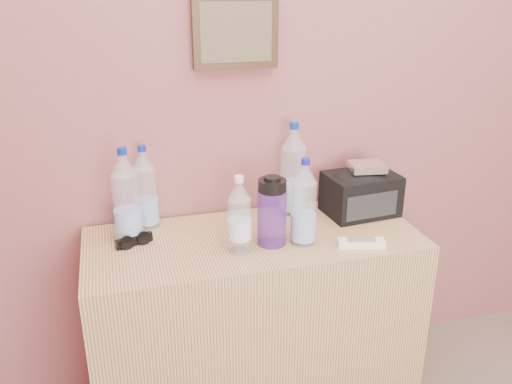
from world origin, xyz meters
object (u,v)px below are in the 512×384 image
pet_large_b (145,191)px  dresser (254,324)px  pet_large_a (127,201)px  ac_remote (361,243)px  toiletry_bag (361,191)px  sunglasses (134,241)px  foil_packet (367,167)px  pet_small (239,219)px  pet_large_c (293,174)px  nalgene_bottle (272,211)px  pet_large_d (304,206)px

pet_large_b → dresser: bearing=-29.4°
pet_large_a → ac_remote: bearing=-18.5°
pet_large_b → toiletry_bag: (0.80, -0.10, -0.04)m
sunglasses → foil_packet: foil_packet is taller
pet_small → foil_packet: 0.56m
dresser → pet_small: pet_small is taller
pet_large_b → sunglasses: size_ratio=2.34×
dresser → pet_small: bearing=-130.0°
pet_large_c → sunglasses: bearing=-168.5°
sunglasses → nalgene_bottle: bearing=-33.7°
nalgene_bottle → dresser: bearing=126.9°
sunglasses → toiletry_bag: size_ratio=0.49×
pet_large_b → sunglasses: pet_large_b is taller
foil_packet → pet_large_c: bearing=160.4°
pet_large_a → foil_packet: size_ratio=2.63×
dresser → pet_large_a: pet_large_a is taller
pet_large_b → pet_small: bearing=-45.6°
nalgene_bottle → pet_large_b: bearing=146.9°
ac_remote → toiletry_bag: (0.11, 0.25, 0.08)m
pet_small → nalgene_bottle: pet_small is taller
sunglasses → foil_packet: size_ratio=1.03×
pet_large_a → toiletry_bag: bearing=0.1°
pet_small → sunglasses: size_ratio=2.04×
pet_large_d → pet_small: 0.22m
dresser → pet_large_c: size_ratio=3.29×
pet_large_a → pet_small: bearing=-27.3°
pet_large_a → pet_large_d: 0.60m
pet_large_a → foil_packet: bearing=-0.7°
toiletry_bag → pet_large_c: bearing=156.9°
pet_small → pet_large_a: bearing=152.7°
pet_large_d → foil_packet: (0.31, 0.16, 0.06)m
dresser → ac_remote: 0.53m
pet_large_b → pet_large_a: bearing=-123.5°
pet_large_c → foil_packet: 0.28m
foil_packet → pet_large_d: bearing=-152.0°
dresser → ac_remote: bearing=-25.5°
dresser → ac_remote: (0.33, -0.16, 0.37)m
pet_large_b → sunglasses: (-0.06, -0.15, -0.12)m
pet_large_d → dresser: bearing=151.5°
pet_large_d → ac_remote: (0.18, -0.08, -0.12)m
toiletry_bag → pet_large_b: bearing=167.3°
pet_large_b → toiletry_bag: pet_large_b is taller
pet_small → sunglasses: 0.38m
pet_small → foil_packet: (0.53, 0.17, 0.08)m
pet_small → pet_large_c: bearing=43.6°
pet_large_d → toiletry_bag: bearing=30.7°
pet_small → ac_remote: 0.43m
pet_large_c → ac_remote: (0.13, -0.33, -0.15)m
pet_large_a → foil_packet: 0.88m
dresser → foil_packet: size_ratio=9.23×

